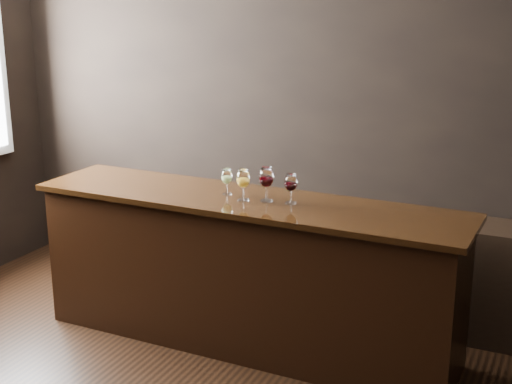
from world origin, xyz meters
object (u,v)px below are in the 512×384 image
at_px(glass_red_a, 266,178).
at_px(bar_counter, 246,275).
at_px(glass_white, 227,177).
at_px(glass_red_b, 291,183).
at_px(glass_amber, 243,179).
at_px(back_bar_shelf, 392,267).

bearing_deg(glass_red_a, bar_counter, -177.91).
distance_m(glass_white, glass_red_a, 0.29).
height_order(glass_red_a, glass_red_b, glass_red_a).
distance_m(bar_counter, glass_red_b, 0.70).
relative_size(glass_white, glass_red_b, 0.90).
bearing_deg(glass_white, bar_counter, -14.03).
bearing_deg(glass_red_a, glass_red_b, 6.62).
relative_size(bar_counter, glass_amber, 13.83).
height_order(bar_counter, back_bar_shelf, bar_counter).
xyz_separation_m(glass_red_a, glass_red_b, (0.15, 0.02, -0.02)).
distance_m(glass_white, glass_amber, 0.17).
distance_m(back_bar_shelf, glass_amber, 1.31).
bearing_deg(glass_red_a, glass_amber, -162.67).
relative_size(bar_counter, back_bar_shelf, 1.26).
height_order(bar_counter, glass_white, glass_white).
xyz_separation_m(glass_white, glass_red_b, (0.44, -0.01, 0.01)).
relative_size(back_bar_shelf, glass_amber, 11.01).
bearing_deg(glass_red_b, glass_amber, -168.24).
bearing_deg(glass_amber, bar_counter, 92.36).
bearing_deg(bar_counter, back_bar_shelf, 45.05).
bearing_deg(glass_white, glass_red_b, -1.89).
distance_m(glass_amber, glass_red_b, 0.30).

